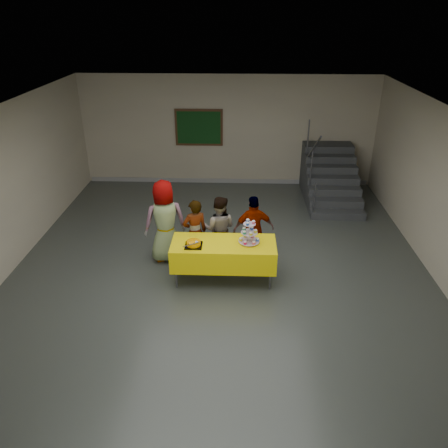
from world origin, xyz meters
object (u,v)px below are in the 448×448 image
object	(u,v)px
staircase	(329,179)
bake_table	(224,253)
cupcake_stand	(249,234)
schoolchild_d	(254,229)
schoolchild_b	(195,232)
noticeboard	(199,128)
bear_cake	(194,243)
schoolchild_a	(165,221)
schoolchild_c	(219,229)

from	to	relation	value
staircase	bake_table	bearing A→B (deg)	-122.68
cupcake_stand	schoolchild_d	world-z (taller)	schoolchild_d
cupcake_stand	schoolchild_b	bearing A→B (deg)	152.49
bake_table	noticeboard	xyz separation A→B (m)	(-0.86, 4.93, 1.04)
schoolchild_d	noticeboard	distance (m)	4.53
bear_cake	noticeboard	distance (m)	5.12
schoolchild_a	schoolchild_c	xyz separation A→B (m)	(1.05, 0.03, -0.16)
schoolchild_b	staircase	world-z (taller)	staircase
bear_cake	schoolchild_b	xyz separation A→B (m)	(-0.05, 0.70, -0.16)
schoolchild_a	noticeboard	world-z (taller)	noticeboard
bake_table	schoolchild_d	distance (m)	0.93
cupcake_stand	bear_cake	bearing A→B (deg)	-170.57
schoolchild_a	schoolchild_c	world-z (taller)	schoolchild_a
schoolchild_c	bake_table	bearing A→B (deg)	106.83
bear_cake	staircase	bearing A→B (deg)	53.25
cupcake_stand	schoolchild_a	xyz separation A→B (m)	(-1.62, 0.67, -0.11)
bear_cake	staircase	distance (m)	5.28
schoolchild_b	staircase	xyz separation A→B (m)	(3.20, 3.52, -0.18)
schoolchild_a	schoolchild_b	size ratio (longest dim) A/B	1.23
staircase	noticeboard	distance (m)	3.75
schoolchild_d	staircase	xyz separation A→B (m)	(2.07, 3.36, -0.20)
cupcake_stand	schoolchild_c	size ratio (longest dim) A/B	0.33
bear_cake	schoolchild_c	bearing A→B (deg)	64.66
schoolchild_c	cupcake_stand	bearing A→B (deg)	137.03
bake_table	staircase	bearing A→B (deg)	57.32
schoolchild_c	schoolchild_d	size ratio (longest dim) A/B	0.98
schoolchild_b	noticeboard	size ratio (longest dim) A/B	1.03
schoolchild_c	schoolchild_a	bearing A→B (deg)	9.89
schoolchild_a	noticeboard	bearing A→B (deg)	-113.95
cupcake_stand	staircase	distance (m)	4.62
bake_table	schoolchild_d	xyz separation A→B (m)	(0.56, 0.73, 0.13)
schoolchild_b	schoolchild_c	xyz separation A→B (m)	(0.46, 0.17, 0.00)
cupcake_stand	schoolchild_b	size ratio (longest dim) A/B	0.33
schoolchild_a	noticeboard	size ratio (longest dim) A/B	1.28
bear_cake	schoolchild_d	bearing A→B (deg)	38.31
bake_table	bear_cake	xyz separation A→B (m)	(-0.53, -0.13, 0.27)
bake_table	bear_cake	distance (m)	0.60
bake_table	bear_cake	size ratio (longest dim) A/B	5.25
staircase	cupcake_stand	bearing A→B (deg)	-118.15
schoolchild_d	cupcake_stand	bearing A→B (deg)	71.05
bake_table	noticeboard	distance (m)	5.11
noticeboard	schoolchild_b	bearing A→B (deg)	-86.21
cupcake_stand	schoolchild_d	size ratio (longest dim) A/B	0.33
bake_table	schoolchild_b	distance (m)	0.82
schoolchild_a	schoolchild_d	distance (m)	1.73
schoolchild_a	schoolchild_b	bearing A→B (deg)	147.19
noticeboard	bear_cake	bearing A→B (deg)	-86.19
bake_table	schoolchild_a	size ratio (longest dim) A/B	1.13
bear_cake	staircase	world-z (taller)	staircase
schoolchild_c	schoolchild_d	bearing A→B (deg)	-173.02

